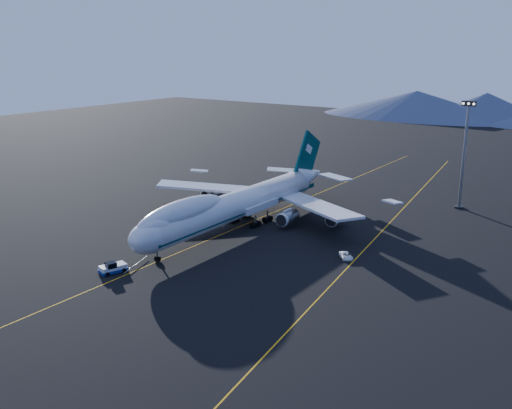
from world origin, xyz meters
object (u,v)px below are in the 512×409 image
Objects in this scene: boeing_747 at (237,204)px; floodlight_mast at (464,155)px; pushback_tug at (113,269)px; service_van at (346,256)px.

floodlight_mast is (37.78, 47.36, 8.37)m from boeing_747.
pushback_tug is 45.86m from service_van.
service_van is (33.00, 31.84, -0.09)m from pushback_tug.
floodlight_mast is at bearing 37.86° from service_van.
floodlight_mast reaches higher than pushback_tug.
pushback_tug reaches higher than service_van.
floodlight_mast is (7.78, 50.86, 13.57)m from service_van.
pushback_tug is at bearing -179.47° from service_van.
pushback_tug is at bearing -116.25° from floodlight_mast.
boeing_747 is 16.42× the size of service_van.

